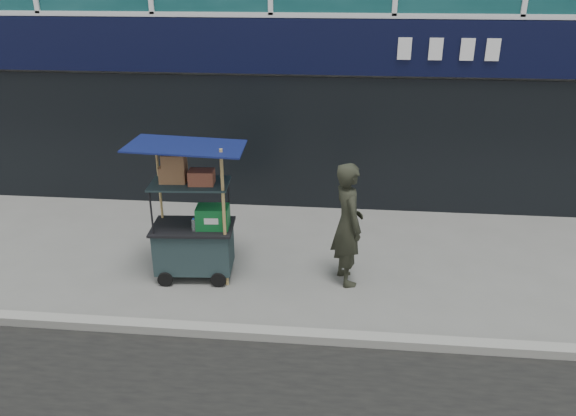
# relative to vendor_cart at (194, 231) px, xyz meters

# --- Properties ---
(ground) EXTENTS (80.00, 80.00, 0.00)m
(ground) POSITION_rel_vendor_cart_xyz_m (0.77, -1.20, -0.71)
(ground) COLOR slate
(ground) RESTS_ON ground
(curb) EXTENTS (80.00, 0.18, 0.12)m
(curb) POSITION_rel_vendor_cart_xyz_m (0.77, -1.40, -0.65)
(curb) COLOR gray
(curb) RESTS_ON ground
(vendor_cart) EXTENTS (1.58, 1.17, 2.03)m
(vendor_cart) POSITION_rel_vendor_cart_xyz_m (0.00, 0.00, 0.00)
(vendor_cart) COLOR #1C2C30
(vendor_cart) RESTS_ON ground
(vendor_man) EXTENTS (0.61, 0.75, 1.76)m
(vendor_man) POSITION_rel_vendor_cart_xyz_m (2.14, 0.07, 0.17)
(vendor_man) COLOR #26281D
(vendor_man) RESTS_ON ground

